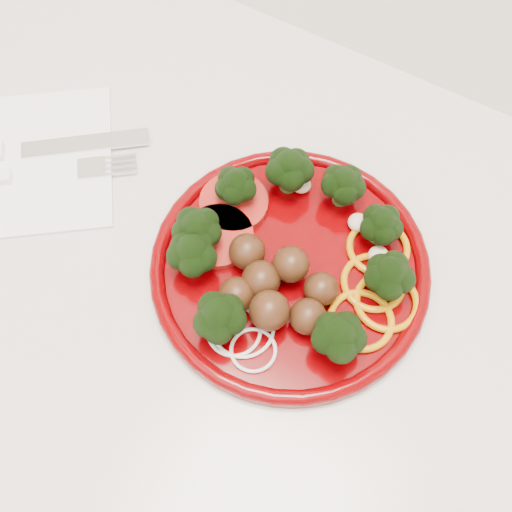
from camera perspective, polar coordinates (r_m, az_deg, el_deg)
The scene contains 3 objects.
counter at distance 1.02m, azimuth -0.68°, elevation -12.49°, with size 2.40×0.60×0.90m.
plate at distance 0.58m, azimuth 2.94°, elevation -0.46°, with size 0.26×0.26×0.06m.
napkin at distance 0.69m, azimuth -19.84°, elevation 7.88°, with size 0.17×0.17×0.00m, color white.
Camera 1 is at (0.14, 1.49, 1.44)m, focal length 45.00 mm.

